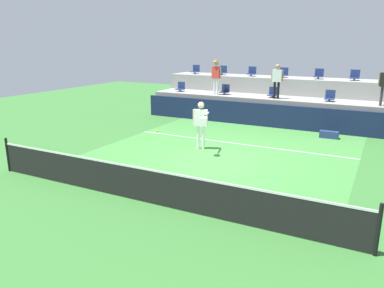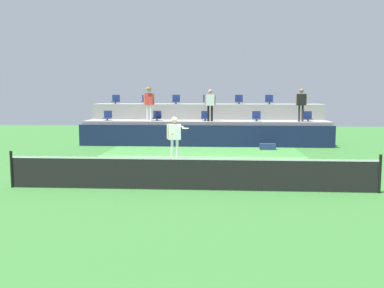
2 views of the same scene
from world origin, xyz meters
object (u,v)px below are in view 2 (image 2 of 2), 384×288
(stadium_chair_upper_left, at_px, (146,100))
(stadium_chair_upper_mid_right, at_px, (239,100))
(tennis_player, at_px, (175,134))
(spectator_in_white, at_px, (210,102))
(stadium_chair_lower_far_left, at_px, (108,116))
(spectator_in_grey, at_px, (301,102))
(stadium_chair_lower_center, at_px, (205,117))
(stadium_chair_upper_mid_left, at_px, (176,100))
(stadium_chair_upper_far_left, at_px, (116,100))
(stadium_chair_upper_center, at_px, (207,100))
(stadium_chair_lower_left, at_px, (157,117))
(stadium_chair_lower_far_right, at_px, (308,117))
(spectator_with_hat, at_px, (149,100))
(stadium_chair_upper_far_right, at_px, (302,100))
(stadium_chair_upper_right, at_px, (269,100))
(tennis_ball, at_px, (172,134))
(equipment_bag, at_px, (268,147))
(stadium_chair_lower_right, at_px, (256,117))

(stadium_chair_upper_left, bearing_deg, stadium_chair_upper_mid_right, 0.00)
(tennis_player, relative_size, spectator_in_white, 1.08)
(stadium_chair_lower_far_left, distance_m, spectator_in_grey, 10.30)
(stadium_chair_upper_left, height_order, stadium_chair_upper_mid_right, same)
(stadium_chair_lower_center, distance_m, stadium_chair_upper_mid_left, 2.66)
(tennis_player, bearing_deg, stadium_chair_upper_far_left, 118.39)
(stadium_chair_upper_center, distance_m, tennis_player, 8.14)
(stadium_chair_lower_left, distance_m, stadium_chair_lower_far_right, 7.98)
(stadium_chair_upper_left, relative_size, spectator_with_hat, 0.29)
(stadium_chair_upper_mid_right, distance_m, stadium_chair_upper_far_right, 3.53)
(stadium_chair_upper_right, xyz_separation_m, tennis_ball, (-4.21, -11.42, -0.86))
(stadium_chair_upper_mid_right, relative_size, stadium_chair_upper_right, 1.00)
(stadium_chair_upper_far_left, distance_m, spectator_in_grey, 10.47)
(stadium_chair_lower_far_left, xyz_separation_m, stadium_chair_upper_far_right, (10.67, 1.80, 0.85))
(spectator_with_hat, xyz_separation_m, equipment_bag, (6.05, -1.80, -2.21))
(spectator_in_grey, bearing_deg, stadium_chair_lower_left, 177.09)
(stadium_chair_upper_far_right, relative_size, spectator_in_grey, 0.31)
(stadium_chair_upper_right, xyz_separation_m, stadium_chair_upper_far_right, (1.82, 0.00, 0.00))
(stadium_chair_lower_far_left, xyz_separation_m, equipment_bag, (8.40, -2.18, -1.31))
(stadium_chair_upper_far_left, distance_m, spectator_with_hat, 3.19)
(stadium_chair_upper_mid_right, distance_m, stadium_chair_upper_right, 1.71)
(stadium_chair_lower_left, relative_size, spectator_in_white, 0.31)
(stadium_chair_upper_left, bearing_deg, stadium_chair_lower_center, -27.10)
(stadium_chair_lower_far_left, relative_size, stadium_chair_upper_far_right, 1.00)
(stadium_chair_upper_right, xyz_separation_m, tennis_player, (-4.51, -7.99, -1.21))
(spectator_in_white, xyz_separation_m, spectator_in_grey, (4.69, -0.00, 0.03))
(stadium_chair_lower_left, bearing_deg, spectator_with_hat, -132.87)
(stadium_chair_upper_mid_left, relative_size, equipment_bag, 0.68)
(stadium_chair_upper_mid_left, bearing_deg, stadium_chair_upper_mid_right, 0.00)
(stadium_chair_lower_center, height_order, stadium_chair_upper_left, stadium_chair_upper_left)
(equipment_bag, bearing_deg, stadium_chair_upper_right, 83.62)
(stadium_chair_upper_center, xyz_separation_m, tennis_player, (-0.98, -7.99, -1.21))
(stadium_chair_upper_right, xyz_separation_m, spectator_in_grey, (1.41, -2.18, -0.04))
(stadium_chair_upper_left, bearing_deg, stadium_chair_lower_far_left, -134.76)
(stadium_chair_lower_left, bearing_deg, stadium_chair_lower_far_right, 0.00)
(stadium_chair_lower_left, xyz_separation_m, tennis_player, (1.63, -6.19, -0.36))
(stadium_chair_upper_far_left, height_order, spectator_with_hat, spectator_with_hat)
(spectator_with_hat, bearing_deg, stadium_chair_lower_center, 7.41)
(stadium_chair_lower_center, distance_m, stadium_chair_lower_far_right, 5.39)
(stadium_chair_upper_far_left, xyz_separation_m, stadium_chair_upper_left, (1.76, 0.00, 0.00))
(stadium_chair_upper_right, bearing_deg, stadium_chair_upper_mid_left, 180.00)
(stadium_chair_lower_far_right, bearing_deg, stadium_chair_lower_right, 180.00)
(stadium_chair_upper_right, height_order, spectator_with_hat, spectator_with_hat)
(stadium_chair_upper_right, distance_m, equipment_bag, 4.55)
(stadium_chair_lower_right, distance_m, stadium_chair_upper_far_right, 3.32)
(stadium_chair_upper_center, bearing_deg, spectator_with_hat, -143.67)
(tennis_player, xyz_separation_m, equipment_bag, (4.06, 4.01, -0.96))
(stadium_chair_upper_far_left, height_order, equipment_bag, stadium_chair_upper_far_left)
(stadium_chair_lower_far_left, bearing_deg, stadium_chair_upper_mid_right, 14.15)
(stadium_chair_lower_far_left, relative_size, stadium_chair_upper_mid_right, 1.00)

